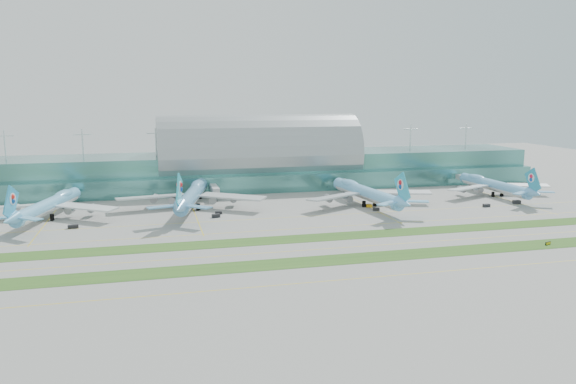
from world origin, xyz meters
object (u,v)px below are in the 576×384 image
object	(u,v)px
terminal	(259,163)
airliner_c	(365,192)
taxiway_sign_east	(548,243)
airliner_d	(493,185)
airliner_a	(49,204)
airliner_b	(192,194)

from	to	relation	value
terminal	airliner_c	xyz separation A→B (m)	(41.13, -70.40, -7.59)
airliner_c	taxiway_sign_east	distance (m)	95.52
airliner_d	airliner_c	bearing A→B (deg)	-175.38
airliner_a	airliner_c	size ratio (longest dim) A/B	0.95
airliner_d	taxiway_sign_east	size ratio (longest dim) A/B	24.95
airliner_a	airliner_d	size ratio (longest dim) A/B	1.05
airliner_b	taxiway_sign_east	xyz separation A→B (m)	(123.50, -100.03, -6.44)
airliner_c	airliner_a	bearing A→B (deg)	171.75
airliner_c	taxiway_sign_east	bearing A→B (deg)	-72.53
airliner_d	taxiway_sign_east	world-z (taller)	airliner_d
terminal	taxiway_sign_east	bearing A→B (deg)	-63.33
airliner_c	airliner_d	bearing A→B (deg)	-0.09
terminal	airliner_a	size ratio (longest dim) A/B	4.57
airliner_a	taxiway_sign_east	bearing A→B (deg)	-12.03
airliner_c	airliner_d	world-z (taller)	airliner_c
airliner_a	airliner_d	bearing A→B (deg)	14.93
airliner_b	airliner_c	bearing A→B (deg)	4.35
terminal	airliner_d	distance (m)	135.17
airliner_c	taxiway_sign_east	xyz separation A→B (m)	(38.12, -87.38, -6.03)
terminal	airliner_a	xyz separation A→B (m)	(-108.95, -64.75, -7.82)
terminal	airliner_b	xyz separation A→B (m)	(-44.25, -57.76, -7.18)
terminal	taxiway_sign_east	distance (m)	177.09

